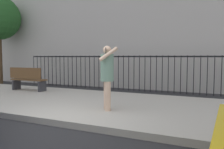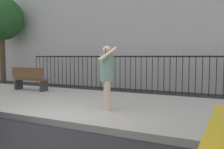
% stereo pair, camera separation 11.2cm
% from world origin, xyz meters
% --- Properties ---
extents(ground_plane, '(60.00, 60.00, 0.00)m').
position_xyz_m(ground_plane, '(0.00, 0.00, 0.00)').
color(ground_plane, '#28282B').
extents(sidewalk, '(28.00, 4.40, 0.15)m').
position_xyz_m(sidewalk, '(0.00, 2.20, 0.07)').
color(sidewalk, '#B2ADA3').
rests_on(sidewalk, ground).
extents(iron_fence, '(12.03, 0.04, 1.60)m').
position_xyz_m(iron_fence, '(0.00, 5.90, 1.02)').
color(iron_fence, black).
rests_on(iron_fence, ground).
extents(pedestrian_on_phone, '(0.64, 0.71, 1.67)m').
position_xyz_m(pedestrian_on_phone, '(0.74, 1.38, 1.12)').
color(pedestrian_on_phone, beige).
rests_on(pedestrian_on_phone, sidewalk).
extents(street_bench, '(1.60, 0.45, 0.95)m').
position_xyz_m(street_bench, '(-3.76, 3.15, 0.65)').
color(street_bench, brown).
rests_on(street_bench, sidewalk).
extents(street_tree_near, '(2.45, 2.45, 4.95)m').
position_xyz_m(street_tree_near, '(-8.02, 5.35, 3.68)').
color(street_tree_near, '#4C3823').
rests_on(street_tree_near, ground).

